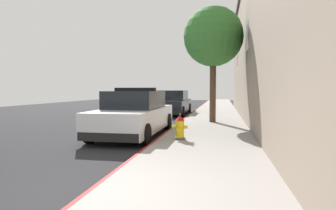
{
  "coord_description": "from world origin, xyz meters",
  "views": [
    {
      "loc": [
        1.84,
        -3.55,
        1.61
      ],
      "look_at": [
        -0.28,
        7.49,
        1.0
      ],
      "focal_mm": 30.3,
      "sensor_mm": 36.0,
      "label": 1
    }
  ],
  "objects": [
    {
      "name": "ground_plane",
      "position": [
        -4.59,
        10.0,
        -0.1
      ],
      "size": [
        27.88,
        60.0,
        0.2
      ],
      "primitive_type": "cube",
      "color": "#232326"
    },
    {
      "name": "sidewalk_pavement",
      "position": [
        1.41,
        10.0,
        0.08
      ],
      "size": [
        2.82,
        60.0,
        0.16
      ],
      "primitive_type": "cube",
      "color": "gray",
      "rests_on": "ground"
    },
    {
      "name": "curb_painted_edge",
      "position": [
        -0.04,
        10.0,
        0.08
      ],
      "size": [
        0.08,
        60.0,
        0.16
      ],
      "primitive_type": "cube",
      "color": "maroon",
      "rests_on": "ground"
    },
    {
      "name": "storefront_building",
      "position": [
        5.38,
        8.58,
        3.63
      ],
      "size": [
        5.36,
        28.16,
        7.24
      ],
      "color": "gray",
      "rests_on": "ground"
    },
    {
      "name": "street_tree",
      "position": [
        1.41,
        9.31,
        3.94
      ],
      "size": [
        2.64,
        2.64,
        5.13
      ],
      "color": "brown",
      "rests_on": "sidewalk_pavement"
    },
    {
      "name": "parked_car_silver_ahead",
      "position": [
        -1.32,
        14.58,
        0.74
      ],
      "size": [
        1.94,
        4.84,
        1.56
      ],
      "color": "black",
      "rests_on": "ground"
    },
    {
      "name": "fire_hydrant",
      "position": [
        0.63,
        4.58,
        0.51
      ],
      "size": [
        0.44,
        0.4,
        0.76
      ],
      "color": "#4C4C51",
      "rests_on": "sidewalk_pavement"
    },
    {
      "name": "police_cruiser",
      "position": [
        -1.2,
        6.02,
        0.74
      ],
      "size": [
        1.94,
        4.84,
        1.68
      ],
      "color": "white",
      "rests_on": "ground"
    }
  ]
}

